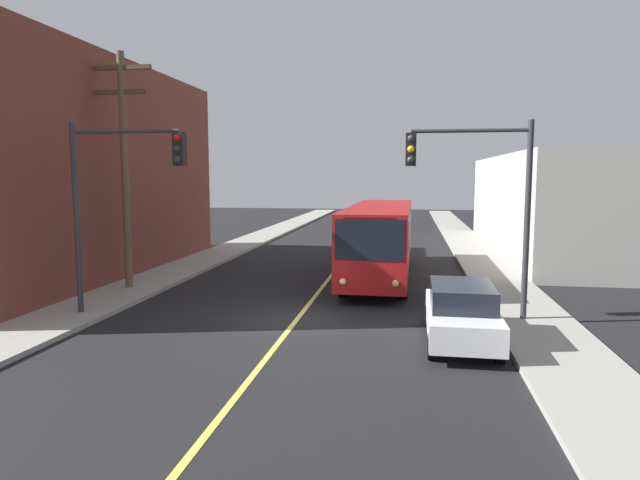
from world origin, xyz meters
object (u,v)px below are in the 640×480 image
city_bus (380,237)px  utility_pole_near (124,159)px  traffic_signal_left_corner (120,182)px  parked_car_white (461,313)px  traffic_signal_right_corner (476,182)px

city_bus → utility_pole_near: 11.11m
city_bus → traffic_signal_left_corner: 11.68m
parked_car_white → traffic_signal_left_corner: bearing=174.1°
traffic_signal_left_corner → city_bus: bearing=48.2°
traffic_signal_left_corner → utility_pole_near: bearing=116.3°
city_bus → traffic_signal_right_corner: size_ratio=2.03×
city_bus → traffic_signal_right_corner: (3.21, -7.12, 2.49)m
utility_pole_near → traffic_signal_left_corner: (2.00, -4.05, -0.83)m
utility_pole_near → traffic_signal_right_corner: size_ratio=1.50×
parked_car_white → traffic_signal_right_corner: 4.27m
city_bus → traffic_signal_right_corner: traffic_signal_right_corner is taller
parked_car_white → utility_pole_near: size_ratio=0.49×
city_bus → parked_car_white: 9.97m
utility_pole_near → traffic_signal_left_corner: 4.59m
traffic_signal_left_corner → traffic_signal_right_corner: bearing=7.3°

